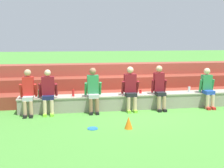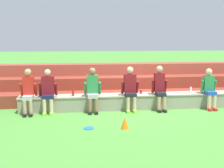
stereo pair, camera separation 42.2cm
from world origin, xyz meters
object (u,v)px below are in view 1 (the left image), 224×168
water_bottle_near_right (73,93)px  sports_cone (129,123)px  person_center (93,89)px  water_bottle_center_gap (39,93)px  plastic_cup_left_end (140,91)px  frisbee (93,129)px  water_bottle_mid_left (189,89)px  person_far_left (28,92)px  person_far_right (160,87)px  person_rightmost_edge (208,87)px  person_left_of_center (48,91)px  person_right_of_center (131,88)px

water_bottle_near_right → sports_cone: bearing=-55.6°
person_center → water_bottle_center_gap: size_ratio=5.76×
plastic_cup_left_end → frisbee: 2.68m
water_bottle_mid_left → frisbee: (-3.45, -1.86, -0.58)m
person_far_left → person_far_right: (4.07, 0.02, 0.02)m
water_bottle_mid_left → sports_cone: bearing=-142.0°
sports_cone → frisbee: bearing=171.9°
person_far_right → plastic_cup_left_end: 0.66m
water_bottle_near_right → sports_cone: 2.40m
person_rightmost_edge → plastic_cup_left_end: (-2.19, 0.34, -0.15)m
water_bottle_center_gap → person_center: bearing=-10.1°
water_bottle_center_gap → sports_cone: bearing=-40.1°
person_left_of_center → person_center: 1.35m
person_right_of_center → person_rightmost_edge: bearing=-0.7°
person_left_of_center → plastic_cup_left_end: 2.97m
person_center → water_bottle_near_right: size_ratio=6.00×
person_center → sports_cone: (0.73, -1.71, -0.58)m
water_bottle_center_gap → sports_cone: (2.38, -2.00, -0.44)m
person_far_left → person_center: bearing=-0.0°
person_far_left → water_bottle_near_right: (1.33, 0.24, -0.13)m
sports_cone → person_right_of_center: bearing=75.3°
person_far_left → water_bottle_mid_left: bearing=3.0°
person_right_of_center → water_bottle_center_gap: person_right_of_center is taller
person_left_of_center → water_bottle_center_gap: person_left_of_center is taller
person_far_left → plastic_cup_left_end: 3.55m
person_far_right → person_rightmost_edge: size_ratio=1.08×
frisbee → water_bottle_center_gap: bearing=128.0°
person_left_of_center → water_bottle_mid_left: bearing=3.3°
plastic_cup_left_end → person_left_of_center: bearing=-173.6°
water_bottle_near_right → plastic_cup_left_end: bearing=2.7°
person_center → water_bottle_near_right: person_center is taller
person_center → person_right_of_center: bearing=1.5°
person_right_of_center → water_bottle_near_right: bearing=173.4°
sports_cone → person_left_of_center: bearing=140.4°
person_left_of_center → frisbee: person_left_of_center is taller
person_left_of_center → water_bottle_near_right: person_left_of_center is taller
person_center → water_bottle_mid_left: size_ratio=6.47×
person_right_of_center → person_rightmost_edge: 2.60m
person_left_of_center → water_bottle_near_right: (0.75, 0.22, -0.12)m
water_bottle_near_right → plastic_cup_left_end: size_ratio=1.90×
plastic_cup_left_end → sports_cone: 2.26m
person_left_of_center → person_center: person_center is taller
person_rightmost_edge → water_bottle_mid_left: 0.59m
person_far_right → water_bottle_near_right: (-2.74, 0.21, -0.15)m
person_center → person_far_right: size_ratio=0.98×
person_far_left → water_bottle_center_gap: 0.43m
person_rightmost_edge → water_bottle_mid_left: size_ratio=6.11×
person_far_left → frisbee: (1.75, -1.58, -0.71)m
frisbee → person_far_left: bearing=137.9°
water_bottle_mid_left → plastic_cup_left_end: bearing=177.7°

